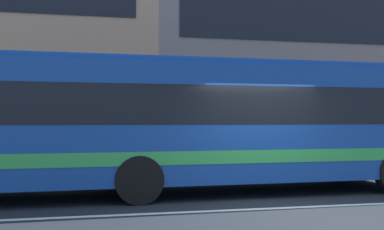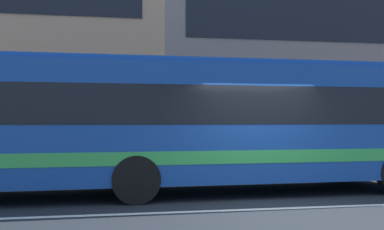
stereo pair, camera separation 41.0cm
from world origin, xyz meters
TOP-DOWN VIEW (x-y plane):
  - ground_plane at (0.00, 0.00)m, footprint 160.00×160.00m
  - lane_centre_line at (0.00, 0.00)m, footprint 60.00×0.16m
  - hedge_row_far at (0.02, 5.65)m, footprint 17.41×1.10m
  - apartment_block_right at (9.28, 14.41)m, footprint 20.54×10.17m
  - transit_bus at (-1.87, 2.18)m, footprint 12.55×2.87m

SIDE VIEW (x-z plane):
  - ground_plane at x=0.00m, z-range 0.00..0.00m
  - lane_centre_line at x=0.00m, z-range 0.00..0.01m
  - hedge_row_far at x=0.02m, z-range 0.00..0.71m
  - transit_bus at x=-1.87m, z-range 0.16..3.24m
  - apartment_block_right at x=9.28m, z-range 0.00..10.36m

